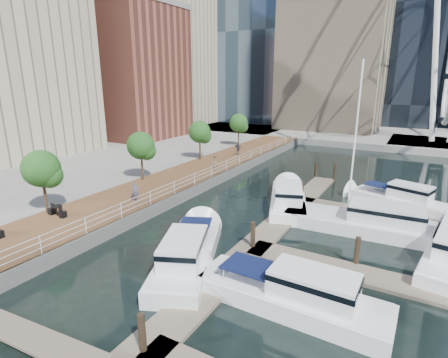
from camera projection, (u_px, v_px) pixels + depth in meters
name	position (u px, v px, depth m)	size (l,w,h in m)	color
ground	(125.00, 303.00, 16.66)	(520.00, 520.00, 0.00)	black
boardwalk	(170.00, 185.00, 33.33)	(6.00, 60.00, 1.00)	brown
seawall	(196.00, 190.00, 31.91)	(0.25, 60.00, 1.00)	#595954
land_inland	(7.00, 156.00, 46.11)	(48.00, 90.00, 1.00)	gray
land_far	(380.00, 114.00, 101.85)	(200.00, 114.00, 1.00)	gray
pier	(440.00, 145.00, 53.40)	(14.00, 12.00, 1.00)	gray
railing	(195.00, 179.00, 31.67)	(0.10, 60.00, 1.05)	white
floating_docks	(341.00, 247.00, 21.10)	(16.00, 34.00, 2.60)	#6D6051
midrise_condos	(83.00, 57.00, 51.28)	(19.00, 67.00, 28.00)	#BCAD8E
street_trees	(141.00, 146.00, 32.58)	(2.60, 42.60, 4.60)	#3F2B1C
yacht_foreground	(289.00, 307.00, 16.37)	(2.64, 9.87, 2.15)	white
pedestrian_near	(135.00, 192.00, 27.24)	(0.57, 0.38, 1.57)	#51546C
pedestrian_mid	(215.00, 162.00, 37.27)	(0.74, 0.58, 1.52)	gray
pedestrian_far	(238.00, 149.00, 43.98)	(0.94, 0.39, 1.61)	#353B42
moored_yachts	(353.00, 240.00, 23.16)	(19.64, 34.79, 11.50)	silver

